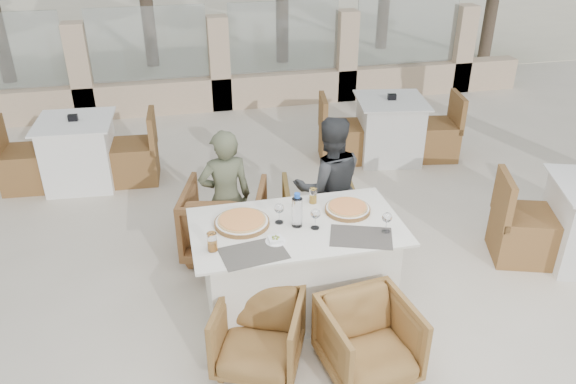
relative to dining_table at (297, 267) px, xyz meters
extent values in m
plane|color=beige|center=(-0.01, 0.07, -0.39)|extent=(80.00, 80.00, 0.00)
cube|color=#EFE6C4|center=(-0.01, 14.07, -0.38)|extent=(30.00, 16.00, 0.01)
cube|color=#514D46|center=(-0.38, -0.29, 0.39)|extent=(0.49, 0.36, 0.00)
cube|color=#4E4943|center=(0.42, -0.26, 0.39)|extent=(0.52, 0.43, 0.00)
cylinder|color=orange|center=(-0.40, 0.11, 0.41)|extent=(0.54, 0.54, 0.05)
cylinder|color=#F65921|center=(0.44, 0.12, 0.41)|extent=(0.47, 0.47, 0.05)
cylinder|color=#9DB9CE|center=(0.00, 0.00, 0.52)|extent=(0.09, 0.09, 0.28)
cylinder|color=orange|center=(-0.66, -0.19, 0.46)|extent=(0.09, 0.09, 0.14)
cylinder|color=gold|center=(0.21, 0.31, 0.45)|extent=(0.06, 0.06, 0.12)
imported|color=brown|center=(-0.45, 0.92, -0.05)|extent=(0.90, 0.91, 0.67)
imported|color=olive|center=(0.44, 0.92, -0.08)|extent=(0.74, 0.76, 0.61)
imported|color=brown|center=(-0.41, -0.56, -0.11)|extent=(0.77, 0.77, 0.54)
imported|color=olive|center=(0.32, -0.79, -0.11)|extent=(0.67, 0.69, 0.56)
imported|color=#555A41|center=(-0.44, 0.79, 0.25)|extent=(0.49, 0.34, 1.27)
imported|color=#323437|center=(0.48, 0.74, 0.28)|extent=(0.67, 0.54, 1.33)
camera|label=1|loc=(-0.87, -3.50, 2.62)|focal=35.00mm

